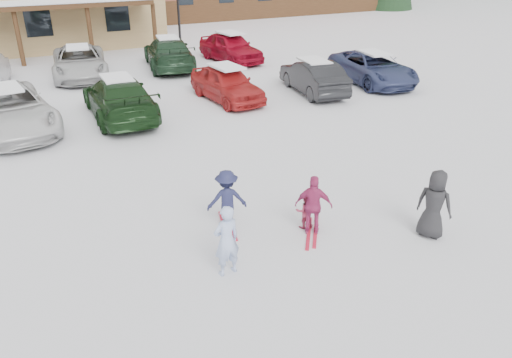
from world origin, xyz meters
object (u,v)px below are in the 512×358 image
child_navy (227,199)px  parked_car_10 (80,62)px  parked_car_4 (227,84)px  parked_car_5 (313,77)px  child_magenta (314,205)px  parked_car_11 (169,53)px  adult_skier (226,241)px  bystander_dark (434,204)px  parked_car_6 (373,68)px  parked_car_2 (9,110)px  parked_car_12 (231,47)px  toddler_red (305,211)px  parked_car_3 (119,98)px

child_navy → parked_car_10: parked_car_10 is taller
parked_car_4 → parked_car_5: 3.84m
child_magenta → parked_car_11: bearing=-61.8°
adult_skier → bystander_dark: bystander_dark is taller
parked_car_6 → parked_car_11: (-7.52, 7.05, 0.08)m
bystander_dark → parked_car_5: (3.92, 11.09, -0.09)m
child_magenta → parked_car_2: 11.82m
parked_car_4 → adult_skier: bearing=-119.0°
parked_car_5 → parked_car_10: size_ratio=0.81×
parked_car_5 → parked_car_2: bearing=5.1°
bystander_dark → parked_car_4: size_ratio=0.38×
parked_car_6 → bystander_dark: bearing=-116.5°
parked_car_10 → parked_car_11: parked_car_11 is taller
adult_skier → parked_car_6: adult_skier is taller
parked_car_2 → parked_car_6: 15.30m
parked_car_11 → child_navy: bearing=86.8°
parked_car_4 → parked_car_12: parked_car_12 is taller
child_navy → parked_car_2: 10.10m
toddler_red → bystander_dark: bearing=159.4°
adult_skier → child_navy: adult_skier is taller
toddler_red → parked_car_4: (2.45, 10.14, 0.27)m
parked_car_2 → parked_car_10: (3.36, 6.80, -0.04)m
adult_skier → toddler_red: bearing=-167.1°
adult_skier → child_magenta: adult_skier is taller
adult_skier → child_magenta: bearing=-174.1°
adult_skier → parked_car_5: (8.53, 10.37, -0.05)m
parked_car_6 → parked_car_10: size_ratio=0.96×
parked_car_3 → parked_car_6: (11.59, -0.08, -0.05)m
toddler_red → child_navy: 1.79m
toddler_red → parked_car_11: parked_car_11 is taller
bystander_dark → parked_car_10: bystander_dark is taller
bystander_dark → parked_car_10: size_ratio=0.30×
child_navy → parked_car_12: 17.55m
bystander_dark → parked_car_11: size_ratio=0.29×
child_navy → child_magenta: (1.60, -1.12, 0.00)m
toddler_red → child_navy: (-1.56, 0.82, 0.27)m
parked_car_3 → parked_car_5: 8.24m
parked_car_6 → parked_car_12: 8.16m
parked_car_2 → parked_car_10: bearing=56.1°
parked_car_2 → parked_car_10: parked_car_2 is taller
toddler_red → parked_car_5: 11.40m
parked_car_3 → parked_car_11: size_ratio=0.97×
adult_skier → child_navy: size_ratio=1.07×
parked_car_3 → parked_car_6: 11.59m
adult_skier → bystander_dark: 4.68m
parked_car_4 → parked_car_5: size_ratio=0.97×
parked_car_12 → child_magenta: bearing=-115.8°
child_navy → parked_car_11: bearing=-88.1°
parked_car_2 → parked_car_3: bearing=-10.8°
child_magenta → bystander_dark: 2.62m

